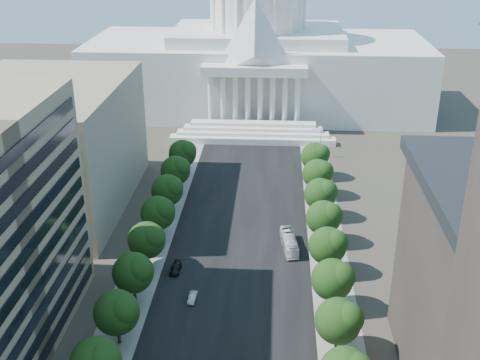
# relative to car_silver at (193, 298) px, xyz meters

# --- Properties ---
(road_asphalt) EXTENTS (30.00, 260.00, 0.01)m
(road_asphalt) POSITION_rel_car_silver_xyz_m (7.38, 29.19, -0.63)
(road_asphalt) COLOR black
(road_asphalt) RESTS_ON ground
(sidewalk_left) EXTENTS (8.00, 260.00, 0.02)m
(sidewalk_left) POSITION_rel_car_silver_xyz_m (-11.62, 29.19, -0.63)
(sidewalk_left) COLOR gray
(sidewalk_left) RESTS_ON ground
(sidewalk_right) EXTENTS (8.00, 260.00, 0.02)m
(sidewalk_right) POSITION_rel_car_silver_xyz_m (26.38, 29.19, -0.63)
(sidewalk_right) COLOR gray
(sidewalk_right) RESTS_ON ground
(capitol) EXTENTS (120.00, 56.00, 73.00)m
(capitol) POSITION_rel_car_silver_xyz_m (7.38, 124.08, 19.37)
(capitol) COLOR white
(capitol) RESTS_ON ground
(office_block_left_far) EXTENTS (38.00, 52.00, 30.00)m
(office_block_left_far) POSITION_rel_car_silver_xyz_m (-40.62, 39.19, 14.37)
(office_block_left_far) COLOR gray
(office_block_left_far) RESTS_ON ground
(tree_l_d) EXTENTS (7.79, 7.60, 9.97)m
(tree_l_d) POSITION_rel_car_silver_xyz_m (-10.28, -13.00, 5.82)
(tree_l_d) COLOR #33261C
(tree_l_d) RESTS_ON ground
(tree_l_e) EXTENTS (7.79, 7.60, 9.97)m
(tree_l_e) POSITION_rel_car_silver_xyz_m (-10.28, -1.00, 5.82)
(tree_l_e) COLOR #33261C
(tree_l_e) RESTS_ON ground
(tree_l_f) EXTENTS (7.79, 7.60, 9.97)m
(tree_l_f) POSITION_rel_car_silver_xyz_m (-10.28, 11.00, 5.82)
(tree_l_f) COLOR #33261C
(tree_l_f) RESTS_ON ground
(tree_l_g) EXTENTS (7.79, 7.60, 9.97)m
(tree_l_g) POSITION_rel_car_silver_xyz_m (-10.28, 23.00, 5.82)
(tree_l_g) COLOR #33261C
(tree_l_g) RESTS_ON ground
(tree_l_h) EXTENTS (7.79, 7.60, 9.97)m
(tree_l_h) POSITION_rel_car_silver_xyz_m (-10.28, 35.00, 5.82)
(tree_l_h) COLOR #33261C
(tree_l_h) RESTS_ON ground
(tree_l_i) EXTENTS (7.79, 7.60, 9.97)m
(tree_l_i) POSITION_rel_car_silver_xyz_m (-10.28, 47.00, 5.82)
(tree_l_i) COLOR #33261C
(tree_l_i) RESTS_ON ground
(tree_l_j) EXTENTS (7.79, 7.60, 9.97)m
(tree_l_j) POSITION_rel_car_silver_xyz_m (-10.28, 59.00, 5.82)
(tree_l_j) COLOR #33261C
(tree_l_j) RESTS_ON ground
(tree_r_d) EXTENTS (7.79, 7.60, 9.97)m
(tree_r_d) POSITION_rel_car_silver_xyz_m (25.72, -13.00, 5.82)
(tree_r_d) COLOR #33261C
(tree_r_d) RESTS_ON ground
(tree_r_e) EXTENTS (7.79, 7.60, 9.97)m
(tree_r_e) POSITION_rel_car_silver_xyz_m (25.72, -1.00, 5.82)
(tree_r_e) COLOR #33261C
(tree_r_e) RESTS_ON ground
(tree_r_f) EXTENTS (7.79, 7.60, 9.97)m
(tree_r_f) POSITION_rel_car_silver_xyz_m (25.72, 11.00, 5.82)
(tree_r_f) COLOR #33261C
(tree_r_f) RESTS_ON ground
(tree_r_g) EXTENTS (7.79, 7.60, 9.97)m
(tree_r_g) POSITION_rel_car_silver_xyz_m (25.72, 23.00, 5.82)
(tree_r_g) COLOR #33261C
(tree_r_g) RESTS_ON ground
(tree_r_h) EXTENTS (7.79, 7.60, 9.97)m
(tree_r_h) POSITION_rel_car_silver_xyz_m (25.72, 35.00, 5.82)
(tree_r_h) COLOR #33261C
(tree_r_h) RESTS_ON ground
(tree_r_i) EXTENTS (7.79, 7.60, 9.97)m
(tree_r_i) POSITION_rel_car_silver_xyz_m (25.72, 47.00, 5.82)
(tree_r_i) COLOR #33261C
(tree_r_i) RESTS_ON ground
(tree_r_j) EXTENTS (7.79, 7.60, 9.97)m
(tree_r_j) POSITION_rel_car_silver_xyz_m (25.72, 59.00, 5.82)
(tree_r_j) COLOR #33261C
(tree_r_j) RESTS_ON ground
(streetlight_c) EXTENTS (2.61, 0.44, 9.00)m
(streetlight_c) POSITION_rel_car_silver_xyz_m (27.28, -0.81, 5.19)
(streetlight_c) COLOR gray
(streetlight_c) RESTS_ON ground
(streetlight_d) EXTENTS (2.61, 0.44, 9.00)m
(streetlight_d) POSITION_rel_car_silver_xyz_m (27.28, 24.19, 5.19)
(streetlight_d) COLOR gray
(streetlight_d) RESTS_ON ground
(streetlight_e) EXTENTS (2.61, 0.44, 9.00)m
(streetlight_e) POSITION_rel_car_silver_xyz_m (27.28, 49.19, 5.19)
(streetlight_e) COLOR gray
(streetlight_e) RESTS_ON ground
(streetlight_f) EXTENTS (2.61, 0.44, 9.00)m
(streetlight_f) POSITION_rel_car_silver_xyz_m (27.28, 74.19, 5.19)
(streetlight_f) COLOR gray
(streetlight_f) RESTS_ON ground
(car_silver) EXTENTS (1.65, 3.95, 1.27)m
(car_silver) POSITION_rel_car_silver_xyz_m (0.00, 0.00, 0.00)
(car_silver) COLOR #AAAEB2
(car_silver) RESTS_ON ground
(car_dark_b) EXTENTS (2.09, 4.81, 1.38)m
(car_dark_b) POSITION_rel_car_silver_xyz_m (-4.76, 9.71, 0.05)
(car_dark_b) COLOR black
(car_dark_b) RESTS_ON ground
(city_bus) EXTENTS (4.04, 11.22, 3.06)m
(city_bus) POSITION_rel_car_silver_xyz_m (18.14, 20.27, 0.89)
(city_bus) COLOR silver
(city_bus) RESTS_ON ground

